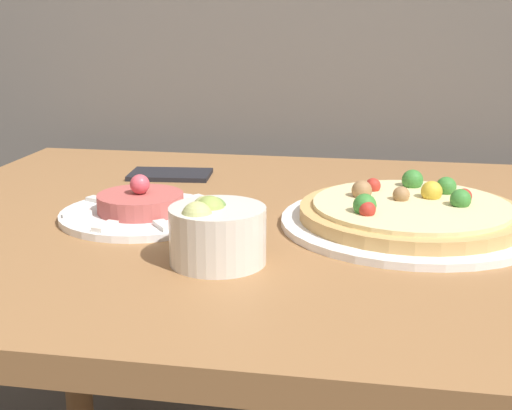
# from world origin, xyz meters

# --- Properties ---
(dining_table) EXTENTS (1.05, 0.88, 0.78)m
(dining_table) POSITION_xyz_m (0.00, 0.44, 0.66)
(dining_table) COLOR olive
(dining_table) RESTS_ON ground_plane
(pizza_plate) EXTENTS (0.36, 0.36, 0.06)m
(pizza_plate) POSITION_xyz_m (0.23, 0.44, 0.80)
(pizza_plate) COLOR white
(pizza_plate) RESTS_ON dining_table
(tartare_plate) EXTENTS (0.23, 0.23, 0.06)m
(tartare_plate) POSITION_xyz_m (-0.15, 0.41, 0.79)
(tartare_plate) COLOR white
(tartare_plate) RESTS_ON dining_table
(small_bowl) EXTENTS (0.11, 0.11, 0.08)m
(small_bowl) POSITION_xyz_m (-0.00, 0.25, 0.82)
(small_bowl) COLOR silver
(small_bowl) RESTS_ON dining_table
(napkin) EXTENTS (0.15, 0.10, 0.01)m
(napkin) POSITION_xyz_m (-0.18, 0.67, 0.78)
(napkin) COLOR black
(napkin) RESTS_ON dining_table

